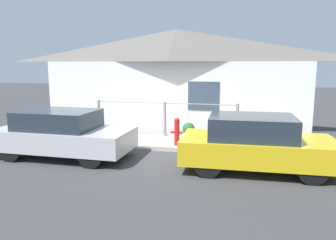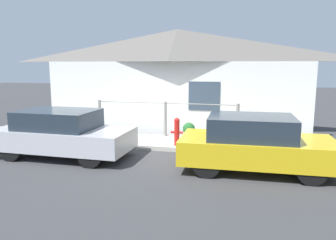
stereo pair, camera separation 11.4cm
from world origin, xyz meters
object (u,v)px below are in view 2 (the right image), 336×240
at_px(car_left, 62,133).
at_px(car_right, 255,143).
at_px(fire_hydrant, 177,131).
at_px(potted_plant_near_hydrant, 189,130).

distance_m(car_left, car_right, 5.16).
xyz_separation_m(car_right, fire_hydrant, (-2.23, 1.48, -0.10)).
distance_m(car_right, fire_hydrant, 2.68).
distance_m(car_right, potted_plant_near_hydrant, 3.11).
bearing_deg(potted_plant_near_hydrant, car_left, -143.25).
bearing_deg(fire_hydrant, car_left, -153.31).
bearing_deg(fire_hydrant, potted_plant_near_hydrant, 76.43).
bearing_deg(car_right, potted_plant_near_hydrant, 129.24).
bearing_deg(potted_plant_near_hydrant, car_right, -49.32).
height_order(car_left, potted_plant_near_hydrant, car_left).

